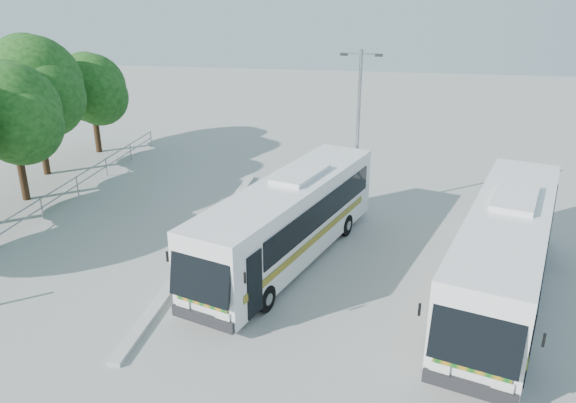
% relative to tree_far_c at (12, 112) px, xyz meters
% --- Properties ---
extents(ground, '(100.00, 100.00, 0.00)m').
position_rel_tree_far_c_xyz_m(ground, '(12.12, -5.10, -4.26)').
color(ground, '#989893').
rests_on(ground, ground).
extents(kerb_divider, '(0.40, 16.00, 0.15)m').
position_rel_tree_far_c_xyz_m(kerb_divider, '(9.82, -3.10, -4.18)').
color(kerb_divider, '#B2B2AD').
rests_on(kerb_divider, ground).
extents(railing, '(0.06, 22.00, 1.00)m').
position_rel_tree_far_c_xyz_m(railing, '(2.12, -1.10, -3.52)').
color(railing, gray).
rests_on(railing, ground).
extents(tree_far_c, '(4.97, 4.69, 6.49)m').
position_rel_tree_far_c_xyz_m(tree_far_c, '(0.00, 0.00, 0.00)').
color(tree_far_c, '#382314').
rests_on(tree_far_c, ground).
extents(tree_far_d, '(5.62, 5.30, 7.33)m').
position_rel_tree_far_c_xyz_m(tree_far_d, '(-1.19, 3.70, 0.56)').
color(tree_far_d, '#382314').
rests_on(tree_far_d, ground).
extents(tree_far_e, '(4.54, 4.28, 5.92)m').
position_rel_tree_far_c_xyz_m(tree_far_e, '(-0.51, 8.20, -0.37)').
color(tree_far_e, '#382314').
rests_on(tree_far_e, ground).
extents(coach_main, '(5.47, 11.06, 3.03)m').
position_rel_tree_far_c_xyz_m(coach_main, '(13.41, -4.03, -2.60)').
color(coach_main, silver).
rests_on(coach_main, ground).
extents(coach_adjacent, '(5.43, 11.51, 3.15)m').
position_rel_tree_far_c_xyz_m(coach_adjacent, '(20.67, -5.59, -2.53)').
color(coach_adjacent, silver).
rests_on(coach_adjacent, ground).
extents(lamppost, '(1.75, 0.25, 7.16)m').
position_rel_tree_far_c_xyz_m(lamppost, '(15.52, 1.26, -0.30)').
color(lamppost, gray).
rests_on(lamppost, ground).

